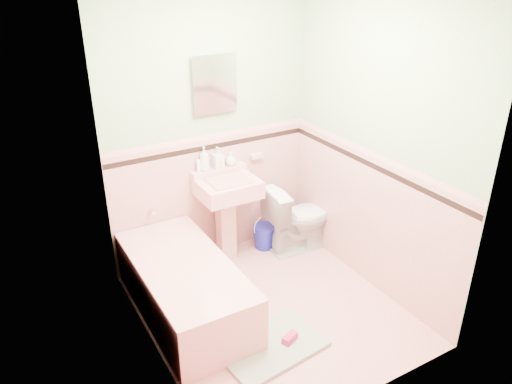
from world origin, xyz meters
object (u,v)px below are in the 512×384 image
soap_bottle_right (231,159)px  bucket (265,237)px  soap_bottle_mid (218,158)px  shoe (290,338)px  toilet (299,217)px  sink (229,221)px  soap_bottle_left (204,159)px  bathtub (185,289)px  medicine_cabinet (214,84)px

soap_bottle_right → bucket: size_ratio=0.54×
soap_bottle_mid → shoe: size_ratio=1.53×
shoe → toilet: bearing=31.8°
sink → bucket: size_ratio=3.55×
soap_bottle_mid → toilet: size_ratio=0.29×
sink → soap_bottle_left: size_ratio=3.65×
toilet → soap_bottle_right: bearing=62.6°
shoe → bathtub: bearing=104.0°
bathtub → soap_bottle_right: bearing=41.3°
bathtub → soap_bottle_left: bearing=52.9°
soap_bottle_left → soap_bottle_right: (0.27, 0.00, -0.05)m
toilet → medicine_cabinet: bearing=65.4°
soap_bottle_right → bucket: (0.29, -0.15, -0.86)m
bathtub → shoe: bearing=-54.7°
medicine_cabinet → soap_bottle_right: 0.73m
bathtub → shoe: 0.95m
bucket → shoe: (-0.56, -1.32, -0.06)m
soap_bottle_mid → bucket: bearing=-19.6°
bathtub → bucket: 1.24m
sink → soap_bottle_mid: (-0.00, 0.18, 0.59)m
bathtub → shoe: bathtub is taller
sink → soap_bottle_left: 0.65m
soap_bottle_mid → toilet: 1.03m
medicine_cabinet → soap_bottle_left: (-0.14, -0.03, -0.67)m
soap_bottle_mid → soap_bottle_right: 0.14m
medicine_cabinet → soap_bottle_left: bearing=-168.2°
soap_bottle_left → toilet: size_ratio=0.33×
sink → shoe: 1.35m
soap_bottle_mid → soap_bottle_left: bearing=180.0°
bathtub → soap_bottle_left: 1.20m
soap_bottle_right → bucket: bearing=-27.6°
toilet → soap_bottle_mid: bearing=67.5°
medicine_cabinet → soap_bottle_mid: 0.68m
sink → shoe: size_ratio=6.36×
sink → soap_bottle_right: soap_bottle_right is taller
soap_bottle_left → bucket: bearing=-15.1°
sink → shoe: sink is taller
sink → toilet: (0.71, -0.16, -0.08)m
medicine_cabinet → soap_bottle_left: size_ratio=1.98×
sink → bucket: (0.42, 0.03, -0.31)m
bathtub → bucket: bearing=26.9°
soap_bottle_left → soap_bottle_right: size_ratio=1.80×
medicine_cabinet → soap_bottle_mid: bearing=-99.2°
medicine_cabinet → toilet: bearing=-27.4°
shoe → soap_bottle_mid: bearing=63.4°
shoe → soap_bottle_right: bearing=58.3°
toilet → shoe: toilet is taller
medicine_cabinet → bucket: bearing=-23.4°
bathtub → sink: 0.89m
soap_bottle_right → soap_bottle_mid: bearing=180.0°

